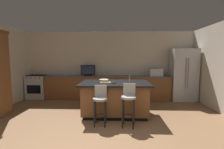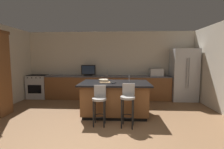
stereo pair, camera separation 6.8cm
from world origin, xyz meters
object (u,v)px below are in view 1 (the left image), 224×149
object	(u,v)px
tv_monitor	(88,71)
tv_remote	(114,83)
fruit_bowl	(104,81)
bar_stool_left	(100,102)
refrigerator	(183,75)
microwave	(156,72)
cutting_board	(105,82)
bar_stool_right	(129,101)
range_oven	(38,87)
kitchen_island	(115,98)

from	to	relation	value
tv_monitor	tv_remote	world-z (taller)	tv_monitor
fruit_bowl	tv_remote	world-z (taller)	fruit_bowl
fruit_bowl	bar_stool_left	bearing A→B (deg)	-91.14
refrigerator	tv_monitor	bearing A→B (deg)	179.90
microwave	tv_remote	distance (m)	2.50
tv_remote	cutting_board	size ratio (longest dim) A/B	0.60
tv_monitor	bar_stool_right	xyz separation A→B (m)	(1.42, -2.54, -0.50)
tv_remote	cutting_board	bearing A→B (deg)	-171.46
range_oven	tv_monitor	world-z (taller)	tv_monitor
tv_monitor	bar_stool_right	size ratio (longest dim) A/B	0.55
bar_stool_left	fruit_bowl	world-z (taller)	fruit_bowl
fruit_bowl	cutting_board	bearing A→B (deg)	-67.18
range_oven	bar_stool_left	distance (m)	3.78
refrigerator	tv_monitor	size ratio (longest dim) A/B	3.51
microwave	bar_stool_right	distance (m)	2.88
range_oven	fruit_bowl	distance (m)	3.35
refrigerator	tv_remote	bearing A→B (deg)	-143.20
kitchen_island	tv_monitor	distance (m)	2.16
refrigerator	tv_remote	size ratio (longest dim) A/B	11.42
kitchen_island	cutting_board	world-z (taller)	cutting_board
kitchen_island	microwave	distance (m)	2.42
cutting_board	fruit_bowl	bearing A→B (deg)	112.82
kitchen_island	bar_stool_left	size ratio (longest dim) A/B	2.02
microwave	bar_stool_right	xyz separation A→B (m)	(-1.19, -2.59, -0.44)
refrigerator	microwave	world-z (taller)	refrigerator
fruit_bowl	range_oven	bearing A→B (deg)	148.24
bar_stool_right	fruit_bowl	bearing A→B (deg)	137.11
fruit_bowl	cutting_board	distance (m)	0.14
tv_monitor	tv_remote	size ratio (longest dim) A/B	3.25
kitchen_island	tv_monitor	bearing A→B (deg)	122.02
microwave	tv_monitor	world-z (taller)	tv_monitor
refrigerator	fruit_bowl	distance (m)	3.31
range_oven	tv_monitor	distance (m)	2.14
fruit_bowl	bar_stool_right	bearing A→B (deg)	-52.30
bar_stool_left	bar_stool_right	bearing A→B (deg)	-4.04
tv_remote	bar_stool_right	bearing A→B (deg)	-31.24
kitchen_island	range_oven	xyz separation A→B (m)	(-3.14, 1.80, -0.01)
tv_remote	cutting_board	distance (m)	0.27
microwave	fruit_bowl	bearing A→B (deg)	-136.60
tv_monitor	fruit_bowl	distance (m)	1.86
range_oven	bar_stool_left	size ratio (longest dim) A/B	0.98
tv_monitor	bar_stool_left	xyz separation A→B (m)	(0.75, -2.49, -0.54)
refrigerator	range_oven	xyz separation A→B (m)	(-5.66, 0.06, -0.51)
kitchen_island	tv_remote	distance (m)	0.49
microwave	range_oven	bearing A→B (deg)	-179.99
range_oven	cutting_board	bearing A→B (deg)	-33.09
bar_stool_left	fruit_bowl	xyz separation A→B (m)	(0.02, 0.80, 0.40)
cutting_board	refrigerator	bearing A→B (deg)	32.92
kitchen_island	refrigerator	world-z (taller)	refrigerator
bar_stool_left	bar_stool_right	xyz separation A→B (m)	(0.67, -0.05, 0.04)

